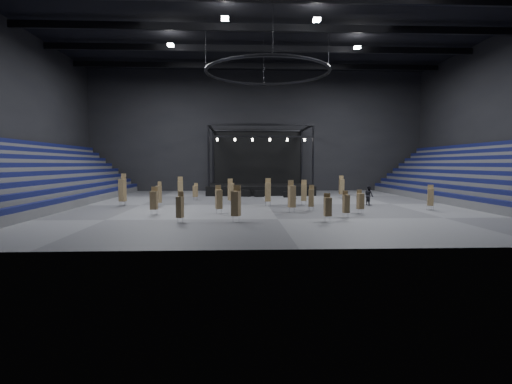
{
  "coord_description": "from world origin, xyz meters",
  "views": [
    {
      "loc": [
        -2.89,
        -39.51,
        4.03
      ],
      "look_at": [
        -1.22,
        -2.0,
        1.4
      ],
      "focal_mm": 28.0,
      "sensor_mm": 36.0,
      "label": 1
    }
  ],
  "objects_px": {
    "chair_stack_5": "(195,191)",
    "chair_stack_9": "(430,197)",
    "chair_stack_17": "(292,196)",
    "chair_stack_3": "(304,192)",
    "chair_stack_4": "(360,201)",
    "stage": "(259,183)",
    "man_center": "(293,195)",
    "chair_stack_11": "(154,200)",
    "chair_stack_7": "(231,191)",
    "chair_stack_10": "(236,203)",
    "chair_stack_16": "(159,194)",
    "flight_case_mid": "(259,194)",
    "chair_stack_14": "(219,199)",
    "crew_member": "(369,195)",
    "chair_stack_0": "(123,190)",
    "flight_case_right": "(288,194)",
    "chair_stack_12": "(180,207)",
    "chair_stack_13": "(311,197)",
    "flight_case_left": "(246,193)",
    "chair_stack_2": "(268,192)",
    "chair_stack_15": "(346,203)",
    "chair_stack_8": "(180,190)",
    "chair_stack_6": "(342,186)",
    "chair_stack_1": "(328,206)"
  },
  "relations": [
    {
      "from": "chair_stack_3",
      "to": "chair_stack_5",
      "type": "bearing_deg",
      "value": 163.02
    },
    {
      "from": "chair_stack_16",
      "to": "crew_member",
      "type": "xyz_separation_m",
      "value": [
        20.41,
        0.24,
        -0.24
      ]
    },
    {
      "from": "chair_stack_4",
      "to": "flight_case_mid",
      "type": "bearing_deg",
      "value": 99.63
    },
    {
      "from": "chair_stack_1",
      "to": "chair_stack_17",
      "type": "relative_size",
      "value": 0.74
    },
    {
      "from": "chair_stack_3",
      "to": "crew_member",
      "type": "relative_size",
      "value": 1.29
    },
    {
      "from": "stage",
      "to": "chair_stack_7",
      "type": "distance_m",
      "value": 16.49
    },
    {
      "from": "chair_stack_3",
      "to": "chair_stack_16",
      "type": "height_order",
      "value": "chair_stack_3"
    },
    {
      "from": "chair_stack_4",
      "to": "chair_stack_5",
      "type": "relative_size",
      "value": 1.02
    },
    {
      "from": "chair_stack_8",
      "to": "chair_stack_5",
      "type": "bearing_deg",
      "value": 69.12
    },
    {
      "from": "flight_case_right",
      "to": "chair_stack_5",
      "type": "distance_m",
      "value": 11.36
    },
    {
      "from": "chair_stack_1",
      "to": "crew_member",
      "type": "xyz_separation_m",
      "value": [
        6.57,
        10.97,
        -0.1
      ]
    },
    {
      "from": "chair_stack_8",
      "to": "chair_stack_17",
      "type": "relative_size",
      "value": 1.03
    },
    {
      "from": "chair_stack_3",
      "to": "chair_stack_4",
      "type": "bearing_deg",
      "value": -51.98
    },
    {
      "from": "chair_stack_9",
      "to": "chair_stack_7",
      "type": "bearing_deg",
      "value": -176.39
    },
    {
      "from": "chair_stack_0",
      "to": "chair_stack_6",
      "type": "height_order",
      "value": "chair_stack_0"
    },
    {
      "from": "flight_case_left",
      "to": "flight_case_right",
      "type": "xyz_separation_m",
      "value": [
        5.12,
        -1.45,
        -0.06
      ]
    },
    {
      "from": "flight_case_left",
      "to": "chair_stack_12",
      "type": "distance_m",
      "value": 22.53
    },
    {
      "from": "flight_case_mid",
      "to": "chair_stack_14",
      "type": "relative_size",
      "value": 0.49
    },
    {
      "from": "chair_stack_10",
      "to": "chair_stack_17",
      "type": "distance_m",
      "value": 7.16
    },
    {
      "from": "flight_case_left",
      "to": "chair_stack_10",
      "type": "distance_m",
      "value": 22.02
    },
    {
      "from": "chair_stack_8",
      "to": "man_center",
      "type": "relative_size",
      "value": 1.35
    },
    {
      "from": "stage",
      "to": "chair_stack_4",
      "type": "height_order",
      "value": "stage"
    },
    {
      "from": "chair_stack_5",
      "to": "chair_stack_14",
      "type": "distance_m",
      "value": 12.76
    },
    {
      "from": "chair_stack_5",
      "to": "chair_stack_14",
      "type": "height_order",
      "value": "chair_stack_14"
    },
    {
      "from": "flight_case_mid",
      "to": "flight_case_right",
      "type": "relative_size",
      "value": 1.05
    },
    {
      "from": "chair_stack_5",
      "to": "chair_stack_12",
      "type": "xyz_separation_m",
      "value": [
        0.78,
        -17.19,
        0.07
      ]
    },
    {
      "from": "chair_stack_3",
      "to": "chair_stack_9",
      "type": "relative_size",
      "value": 1.12
    },
    {
      "from": "chair_stack_7",
      "to": "chair_stack_17",
      "type": "relative_size",
      "value": 0.96
    },
    {
      "from": "chair_stack_9",
      "to": "chair_stack_17",
      "type": "bearing_deg",
      "value": -153.88
    },
    {
      "from": "crew_member",
      "to": "chair_stack_17",
      "type": "bearing_deg",
      "value": 107.5
    },
    {
      "from": "chair_stack_0",
      "to": "flight_case_right",
      "type": "bearing_deg",
      "value": 48.28
    },
    {
      "from": "chair_stack_5",
      "to": "chair_stack_13",
      "type": "distance_m",
      "value": 15.38
    },
    {
      "from": "flight_case_mid",
      "to": "crew_member",
      "type": "relative_size",
      "value": 0.59
    },
    {
      "from": "chair_stack_10",
      "to": "chair_stack_16",
      "type": "relative_size",
      "value": 1.09
    },
    {
      "from": "flight_case_left",
      "to": "chair_stack_6",
      "type": "xyz_separation_m",
      "value": [
        11.35,
        -2.71,
        0.97
      ]
    },
    {
      "from": "chair_stack_9",
      "to": "chair_stack_16",
      "type": "relative_size",
      "value": 0.94
    },
    {
      "from": "flight_case_right",
      "to": "chair_stack_11",
      "type": "distance_m",
      "value": 20.64
    },
    {
      "from": "chair_stack_0",
      "to": "man_center",
      "type": "relative_size",
      "value": 1.52
    },
    {
      "from": "chair_stack_5",
      "to": "chair_stack_9",
      "type": "height_order",
      "value": "chair_stack_9"
    },
    {
      "from": "chair_stack_15",
      "to": "chair_stack_8",
      "type": "bearing_deg",
      "value": 134.18
    },
    {
      "from": "chair_stack_5",
      "to": "chair_stack_8",
      "type": "bearing_deg",
      "value": -83.32
    },
    {
      "from": "chair_stack_3",
      "to": "chair_stack_11",
      "type": "height_order",
      "value": "chair_stack_3"
    },
    {
      "from": "chair_stack_2",
      "to": "chair_stack_5",
      "type": "relative_size",
      "value": 1.39
    },
    {
      "from": "chair_stack_12",
      "to": "chair_stack_15",
      "type": "xyz_separation_m",
      "value": [
        12.15,
        2.12,
        -0.04
      ]
    },
    {
      "from": "chair_stack_12",
      "to": "chair_stack_13",
      "type": "relative_size",
      "value": 0.96
    },
    {
      "from": "stage",
      "to": "man_center",
      "type": "relative_size",
      "value": 6.81
    },
    {
      "from": "chair_stack_3",
      "to": "chair_stack_17",
      "type": "height_order",
      "value": "chair_stack_17"
    },
    {
      "from": "flight_case_left",
      "to": "chair_stack_2",
      "type": "bearing_deg",
      "value": -80.39
    },
    {
      "from": "chair_stack_7",
      "to": "man_center",
      "type": "distance_m",
      "value": 6.2
    },
    {
      "from": "chair_stack_11",
      "to": "chair_stack_5",
      "type": "bearing_deg",
      "value": 86.04
    }
  ]
}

